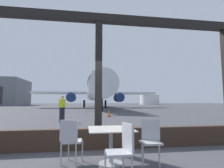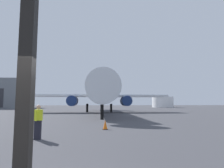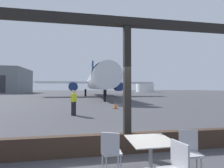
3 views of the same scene
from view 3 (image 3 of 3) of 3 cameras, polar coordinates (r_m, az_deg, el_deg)
ground_plane at (r=44.82m, az=-8.24°, el=-3.84°), size 220.00×220.00×0.00m
window_frame at (r=4.95m, az=5.17°, el=-6.48°), size 8.65×0.24×3.95m
dining_table at (r=4.04m, az=12.99°, el=-21.49°), size 0.95×0.95×0.75m
cafe_chair_window_left at (r=3.33m, az=20.76°, el=-24.50°), size 0.46×0.46×0.96m
cafe_chair_window_right at (r=4.32m, az=24.80°, el=-19.18°), size 0.50×0.50×0.94m
cafe_chair_aisle_left at (r=3.89m, az=-0.32°, el=-21.32°), size 0.50×0.50×0.94m
airplane at (r=37.60m, az=-5.28°, el=1.03°), size 26.29×36.09×10.37m
ground_crew_worker at (r=11.97m, az=-12.90°, el=-6.10°), size 0.40×0.56×1.74m
traffic_cone at (r=15.58m, az=1.15°, el=-7.23°), size 0.36×0.36×0.66m
fuel_storage_tank at (r=84.07m, az=11.12°, el=-1.22°), size 8.69×8.69×4.37m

